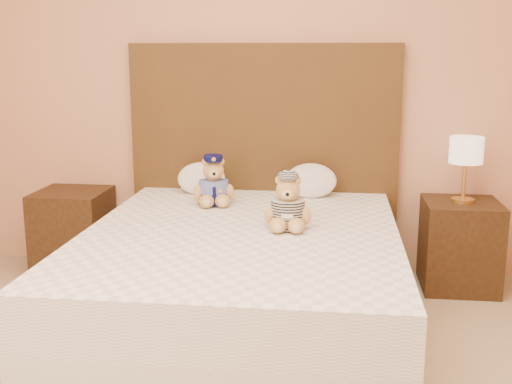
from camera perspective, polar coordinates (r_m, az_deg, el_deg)
bed at (r=3.38m, az=-1.30°, el=-7.93°), size 1.60×2.00×0.55m
headboard at (r=4.23m, az=0.66°, el=2.89°), size 1.75×0.08×1.50m
nightstand_left at (r=4.45m, az=-15.92°, el=-3.38°), size 0.45×0.45×0.55m
nightstand_right at (r=4.18m, az=17.65°, el=-4.51°), size 0.45×0.45×0.55m
lamp at (r=4.06m, az=18.18°, el=3.27°), size 0.20×0.20×0.40m
teddy_police at (r=3.82m, az=-3.80°, el=1.05°), size 0.31×0.30×0.30m
teddy_prisoner at (r=3.29m, az=2.85°, el=-0.91°), size 0.26×0.25×0.29m
pillow_left at (r=4.13m, az=-4.89°, el=1.34°), size 0.31×0.20×0.22m
pillow_right at (r=4.04m, az=4.90°, el=1.16°), size 0.32×0.21×0.23m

